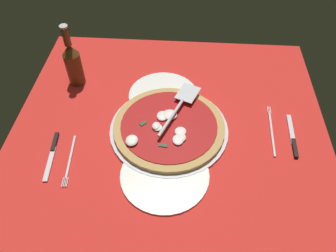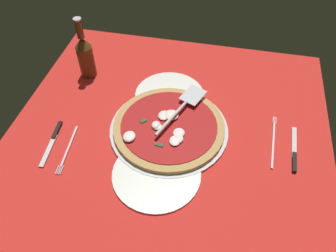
{
  "view_description": "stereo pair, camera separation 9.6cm",
  "coord_description": "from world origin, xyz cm",
  "px_view_note": "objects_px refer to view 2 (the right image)",
  "views": [
    {
      "loc": [
        -68.47,
        -4.66,
        80.12
      ],
      "look_at": [
        0.91,
        0.31,
        2.25
      ],
      "focal_mm": 35.4,
      "sensor_mm": 36.0,
      "label": 1
    },
    {
      "loc": [
        -67.14,
        -14.12,
        80.12
      ],
      "look_at": [
        0.91,
        0.31,
        2.25
      ],
      "focal_mm": 35.4,
      "sensor_mm": 36.0,
      "label": 2
    }
  ],
  "objects_px": {
    "pizza_server": "(182,107)",
    "dinner_plate_left": "(155,174)",
    "pizza": "(168,126)",
    "beer_bottle": "(85,55)",
    "dinner_plate_right": "(169,95)",
    "place_setting_near": "(284,148)",
    "place_setting_far": "(60,145)"
  },
  "relations": [
    {
      "from": "dinner_plate_left",
      "to": "pizza",
      "type": "bearing_deg",
      "value": -0.31
    },
    {
      "from": "dinner_plate_right",
      "to": "pizza",
      "type": "height_order",
      "value": "pizza"
    },
    {
      "from": "dinner_plate_right",
      "to": "place_setting_near",
      "type": "distance_m",
      "value": 0.42
    },
    {
      "from": "pizza",
      "to": "pizza_server",
      "type": "relative_size",
      "value": 1.4
    },
    {
      "from": "pizza_server",
      "to": "dinner_plate_left",
      "type": "bearing_deg",
      "value": -165.79
    },
    {
      "from": "pizza",
      "to": "pizza_server",
      "type": "xyz_separation_m",
      "value": [
        0.07,
        -0.03,
        0.03
      ]
    },
    {
      "from": "pizza_server",
      "to": "place_setting_far",
      "type": "xyz_separation_m",
      "value": [
        -0.2,
        0.34,
        -0.04
      ]
    },
    {
      "from": "dinner_plate_left",
      "to": "pizza",
      "type": "height_order",
      "value": "pizza"
    },
    {
      "from": "place_setting_near",
      "to": "beer_bottle",
      "type": "bearing_deg",
      "value": 75.92
    },
    {
      "from": "pizza",
      "to": "beer_bottle",
      "type": "xyz_separation_m",
      "value": [
        0.21,
        0.35,
        0.07
      ]
    },
    {
      "from": "pizza",
      "to": "pizza_server",
      "type": "height_order",
      "value": "pizza_server"
    },
    {
      "from": "dinner_plate_right",
      "to": "beer_bottle",
      "type": "distance_m",
      "value": 0.33
    },
    {
      "from": "place_setting_far",
      "to": "beer_bottle",
      "type": "bearing_deg",
      "value": -179.44
    },
    {
      "from": "dinner_plate_left",
      "to": "dinner_plate_right",
      "type": "distance_m",
      "value": 0.33
    },
    {
      "from": "dinner_plate_left",
      "to": "pizza_server",
      "type": "relative_size",
      "value": 1.01
    },
    {
      "from": "dinner_plate_right",
      "to": "place_setting_near",
      "type": "relative_size",
      "value": 1.14
    },
    {
      "from": "pizza_server",
      "to": "place_setting_near",
      "type": "height_order",
      "value": "pizza_server"
    },
    {
      "from": "dinner_plate_left",
      "to": "place_setting_far",
      "type": "bearing_deg",
      "value": 81.86
    },
    {
      "from": "beer_bottle",
      "to": "place_setting_far",
      "type": "bearing_deg",
      "value": -174.07
    },
    {
      "from": "pizza_server",
      "to": "beer_bottle",
      "type": "xyz_separation_m",
      "value": [
        0.14,
        0.38,
        0.04
      ]
    },
    {
      "from": "dinner_plate_left",
      "to": "pizza",
      "type": "xyz_separation_m",
      "value": [
        0.17,
        -0.0,
        0.02
      ]
    },
    {
      "from": "pizza_server",
      "to": "place_setting_near",
      "type": "distance_m",
      "value": 0.34
    },
    {
      "from": "pizza_server",
      "to": "beer_bottle",
      "type": "distance_m",
      "value": 0.41
    },
    {
      "from": "dinner_plate_left",
      "to": "beer_bottle",
      "type": "bearing_deg",
      "value": 42.03
    },
    {
      "from": "pizza_server",
      "to": "beer_bottle",
      "type": "bearing_deg",
      "value": 91.93
    },
    {
      "from": "pizza_server",
      "to": "place_setting_near",
      "type": "bearing_deg",
      "value": -79.82
    },
    {
      "from": "dinner_plate_right",
      "to": "beer_bottle",
      "type": "bearing_deg",
      "value": 80.6
    },
    {
      "from": "pizza_server",
      "to": "dinner_plate_right",
      "type": "bearing_deg",
      "value": 57.05
    },
    {
      "from": "dinner_plate_left",
      "to": "beer_bottle",
      "type": "xyz_separation_m",
      "value": [
        0.38,
        0.34,
        0.08
      ]
    },
    {
      "from": "dinner_plate_right",
      "to": "pizza",
      "type": "xyz_separation_m",
      "value": [
        -0.16,
        -0.03,
        0.02
      ]
    },
    {
      "from": "dinner_plate_left",
      "to": "dinner_plate_right",
      "type": "xyz_separation_m",
      "value": [
        0.33,
        0.03,
        0.0
      ]
    },
    {
      "from": "dinner_plate_right",
      "to": "pizza_server",
      "type": "height_order",
      "value": "pizza_server"
    }
  ]
}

